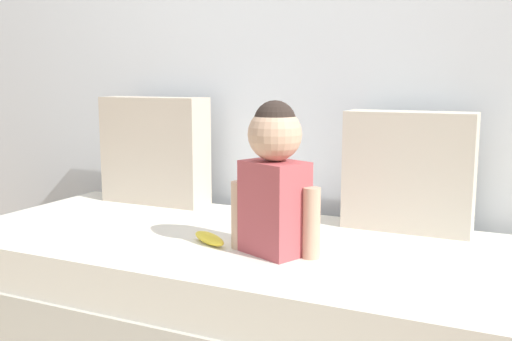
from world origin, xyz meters
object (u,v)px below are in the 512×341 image
object	(u,v)px
throw_pillow_left	(155,150)
banana	(209,238)
toddler	(275,176)
couch	(227,293)
throw_pillow_right	(408,171)

from	to	relation	value
throw_pillow_left	banana	distance (m)	0.78
throw_pillow_left	banana	world-z (taller)	throw_pillow_left
throw_pillow_left	toddler	distance (m)	0.95
couch	throw_pillow_left	xyz separation A→B (m)	(-0.57, 0.38, 0.46)
throw_pillow_right	throw_pillow_left	bearing A→B (deg)	180.00
couch	toddler	distance (m)	0.54
couch	throw_pillow_left	distance (m)	0.83
toddler	banana	bearing A→B (deg)	-179.31
banana	toddler	bearing A→B (deg)	0.69
couch	throw_pillow_right	size ratio (longest dim) A/B	4.41
throw_pillow_left	toddler	size ratio (longest dim) A/B	1.00
couch	throw_pillow_left	bearing A→B (deg)	146.40
throw_pillow_left	throw_pillow_right	distance (m)	1.14
throw_pillow_left	banana	xyz separation A→B (m)	(0.57, -0.49, -0.22)
couch	toddler	bearing A→B (deg)	-25.14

